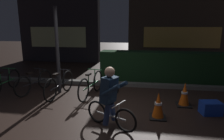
% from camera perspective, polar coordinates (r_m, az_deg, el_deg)
% --- Properties ---
extents(ground_plane, '(40.00, 40.00, 0.00)m').
position_cam_1_polar(ground_plane, '(4.85, -3.54, -11.89)').
color(ground_plane, black).
extents(sidewalk_curb, '(12.00, 0.24, 0.12)m').
position_cam_1_polar(sidewalk_curb, '(6.86, 0.48, -3.93)').
color(sidewalk_curb, '#56544F').
rests_on(sidewalk_curb, ground).
extents(hedge_row, '(4.80, 0.70, 1.08)m').
position_cam_1_polar(hedge_row, '(7.59, 15.09, 0.98)').
color(hedge_row, black).
rests_on(hedge_row, ground).
extents(storefront_left, '(4.57, 0.54, 4.09)m').
position_cam_1_polar(storefront_left, '(11.80, -14.90, 12.28)').
color(storefront_left, '#262328').
rests_on(storefront_left, ground).
extents(storefront_right, '(5.70, 0.54, 4.75)m').
position_cam_1_polar(storefront_right, '(11.68, 19.38, 13.60)').
color(storefront_right, '#42382D').
rests_on(storefront_right, ground).
extents(street_post, '(0.10, 0.10, 2.55)m').
position_cam_1_polar(street_post, '(6.10, -15.40, 5.24)').
color(street_post, '#2D2D33').
rests_on(street_post, ground).
extents(parked_bike_leftmost, '(0.46, 1.53, 0.71)m').
position_cam_1_polar(parked_bike_leftmost, '(6.96, -28.45, -3.01)').
color(parked_bike_leftmost, black).
rests_on(parked_bike_leftmost, ground).
extents(parked_bike_left_mid, '(0.50, 1.48, 0.70)m').
position_cam_1_polar(parked_bike_left_mid, '(6.54, -21.36, -3.27)').
color(parked_bike_left_mid, black).
rests_on(parked_bike_left_mid, ground).
extents(parked_bike_center_left, '(0.46, 1.61, 0.74)m').
position_cam_1_polar(parked_bike_center_left, '(5.97, -14.79, -4.12)').
color(parked_bike_center_left, black).
rests_on(parked_bike_center_left, ground).
extents(parked_bike_center_right, '(0.46, 1.61, 0.75)m').
position_cam_1_polar(parked_bike_center_right, '(5.80, -5.99, -4.22)').
color(parked_bike_center_right, black).
rests_on(parked_bike_center_right, ground).
extents(traffic_cone_near, '(0.36, 0.36, 0.59)m').
position_cam_1_polar(traffic_cone_near, '(4.56, 13.12, -9.98)').
color(traffic_cone_near, black).
rests_on(traffic_cone_near, ground).
extents(traffic_cone_far, '(0.36, 0.36, 0.61)m').
position_cam_1_polar(traffic_cone_far, '(5.42, 20.08, -6.65)').
color(traffic_cone_far, black).
rests_on(traffic_cone_far, ground).
extents(blue_crate, '(0.49, 0.40, 0.30)m').
position_cam_1_polar(blue_crate, '(5.21, 26.47, -9.70)').
color(blue_crate, '#193DB7').
rests_on(blue_crate, ground).
extents(cyclist, '(1.09, 0.66, 1.25)m').
position_cam_1_polar(cyclist, '(3.97, -0.50, -7.78)').
color(cyclist, black).
rests_on(cyclist, ground).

